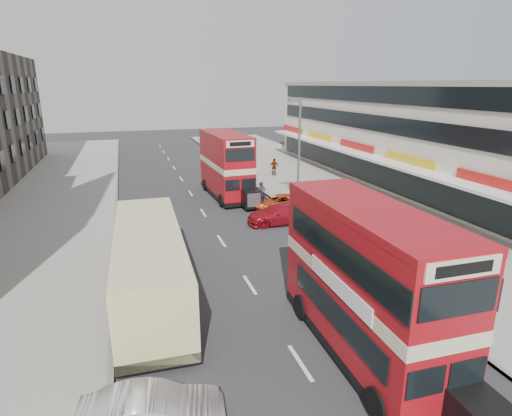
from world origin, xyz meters
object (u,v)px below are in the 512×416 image
object	(u,v)px
pedestrian_near	(333,211)
cyclist	(262,200)
car_right_a	(282,214)
car_right_b	(278,202)
bus_second	(226,165)
coach	(150,262)
car_left_front	(152,413)
bus_main	(367,282)
pedestrian_far	(274,167)
street_lamp	(298,148)

from	to	relation	value
pedestrian_near	cyclist	distance (m)	5.87
car_right_a	cyclist	world-z (taller)	cyclist
car_right_b	bus_second	bearing A→B (deg)	-153.85
coach	car_left_front	world-z (taller)	coach
bus_second	car_right_a	distance (m)	8.51
bus_main	pedestrian_far	distance (m)	29.24
car_right_b	cyclist	distance (m)	1.25
bus_main	car_right_b	distance (m)	17.80
car_right_a	car_right_b	world-z (taller)	car_right_a
car_right_a	car_left_front	bearing A→B (deg)	-29.22
bus_second	car_right_b	distance (m)	5.94
car_right_a	pedestrian_near	world-z (taller)	pedestrian_near
bus_second	coach	size ratio (longest dim) A/B	0.85
car_left_front	coach	bearing A→B (deg)	3.78
coach	car_right_b	bearing A→B (deg)	49.67
street_lamp	car_right_b	world-z (taller)	street_lamp
street_lamp	car_left_front	bearing A→B (deg)	-123.21
car_left_front	cyclist	bearing A→B (deg)	-18.39
pedestrian_near	pedestrian_far	xyz separation A→B (m)	(1.39, 15.47, 0.06)
car_right_b	pedestrian_far	size ratio (longest dim) A/B	2.26
car_right_b	cyclist	world-z (taller)	cyclist
street_lamp	car_right_a	size ratio (longest dim) A/B	1.72
car_right_a	cyclist	distance (m)	3.58
car_right_b	pedestrian_near	size ratio (longest dim) A/B	2.44
street_lamp	pedestrian_near	xyz separation A→B (m)	(1.29, -3.14, -3.84)
cyclist	pedestrian_near	bearing A→B (deg)	-61.09
coach	cyclist	bearing A→B (deg)	53.97
car_right_a	car_right_b	xyz separation A→B (m)	(0.94, 3.29, -0.15)
cyclist	car_right_a	bearing A→B (deg)	-92.66
bus_main	pedestrian_near	xyz separation A→B (m)	(5.49, 12.90, -1.75)
car_right_a	cyclist	xyz separation A→B (m)	(-0.27, 3.57, 0.02)
street_lamp	car_left_front	world-z (taller)	street_lamp
street_lamp	coach	bearing A→B (deg)	-138.03
pedestrian_near	cyclist	bearing A→B (deg)	-54.87
bus_second	car_right_a	xyz separation A→B (m)	(1.89, -8.05, -2.00)
street_lamp	cyclist	bearing A→B (deg)	143.09
car_right_a	pedestrian_near	xyz separation A→B (m)	(3.17, -1.18, 0.26)
car_left_front	car_right_b	world-z (taller)	car_left_front
bus_second	coach	xyz separation A→B (m)	(-7.21, -15.97, -0.99)
street_lamp	bus_second	xyz separation A→B (m)	(-3.77, 6.10, -2.10)
bus_second	bus_main	bearing A→B (deg)	86.57
bus_second	coach	bearing A→B (deg)	63.38
street_lamp	car_left_front	distance (m)	21.38
bus_second	pedestrian_near	size ratio (longest dim) A/B	5.87
street_lamp	bus_second	size ratio (longest dim) A/B	0.87
pedestrian_far	bus_main	bearing A→B (deg)	-99.85
pedestrian_far	cyclist	distance (m)	11.76
car_right_a	pedestrian_far	distance (m)	14.99
street_lamp	coach	size ratio (longest dim) A/B	0.74
bus_second	car_right_a	bearing A→B (deg)	100.87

